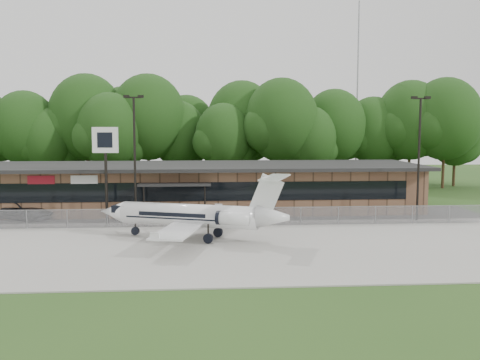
{
  "coord_description": "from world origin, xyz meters",
  "views": [
    {
      "loc": [
        0.27,
        -25.99,
        7.8
      ],
      "look_at": [
        2.99,
        12.0,
        3.97
      ],
      "focal_mm": 40.0,
      "sensor_mm": 36.0,
      "label": 1
    }
  ],
  "objects": [
    {
      "name": "parking_lot",
      "position": [
        0.0,
        19.5,
        0.03
      ],
      "size": [
        50.0,
        9.0,
        0.06
      ],
      "primitive_type": "cube",
      "color": "#383835",
      "rests_on": "ground"
    },
    {
      "name": "terminal",
      "position": [
        -0.0,
        23.94,
        2.18
      ],
      "size": [
        41.0,
        11.65,
        4.3
      ],
      "color": "brown",
      "rests_on": "ground"
    },
    {
      "name": "pole_sign",
      "position": [
        -7.32,
        16.8,
        5.93
      ],
      "size": [
        2.04,
        0.39,
        7.75
      ],
      "rotation": [
        0.0,
        0.0,
        -0.08
      ],
      "color": "black",
      "rests_on": "ground"
    },
    {
      "name": "fence",
      "position": [
        0.0,
        15.0,
        0.78
      ],
      "size": [
        46.0,
        0.04,
        1.52
      ],
      "color": "gray",
      "rests_on": "ground"
    },
    {
      "name": "ground",
      "position": [
        0.0,
        0.0,
        0.0
      ],
      "size": [
        160.0,
        160.0,
        0.0
      ],
      "primitive_type": "plane",
      "color": "#294C1B",
      "rests_on": "ground"
    },
    {
      "name": "treeline",
      "position": [
        0.0,
        42.0,
        7.5
      ],
      "size": [
        72.0,
        12.0,
        15.0
      ],
      "primitive_type": null,
      "color": "#18320F",
      "rests_on": "ground"
    },
    {
      "name": "radio_mast",
      "position": [
        22.0,
        48.0,
        12.5
      ],
      "size": [
        0.2,
        0.2,
        25.0
      ],
      "primitive_type": "cylinder",
      "color": "gray",
      "rests_on": "ground"
    },
    {
      "name": "suv",
      "position": [
        -14.88,
        19.61,
        0.79
      ],
      "size": [
        6.28,
        4.79,
        1.59
      ],
      "primitive_type": "imported",
      "rotation": [
        0.0,
        0.0,
        1.14
      ],
      "color": "#2E2E30",
      "rests_on": "ground"
    },
    {
      "name": "light_pole_right",
      "position": [
        18.0,
        16.5,
        5.98
      ],
      "size": [
        1.55,
        0.3,
        10.23
      ],
      "color": "black",
      "rests_on": "ground"
    },
    {
      "name": "light_pole_mid",
      "position": [
        -5.0,
        16.5,
        5.98
      ],
      "size": [
        1.55,
        0.3,
        10.23
      ],
      "color": "black",
      "rests_on": "ground"
    },
    {
      "name": "apron",
      "position": [
        0.0,
        8.0,
        0.04
      ],
      "size": [
        64.0,
        18.0,
        0.08
      ],
      "primitive_type": "cube",
      "color": "#9E9B93",
      "rests_on": "ground"
    },
    {
      "name": "business_jet",
      "position": [
        -0.16,
        10.22,
        1.67
      ],
      "size": [
        13.66,
        12.23,
        4.66
      ],
      "rotation": [
        0.0,
        0.0,
        -0.34
      ],
      "color": "white",
      "rests_on": "ground"
    }
  ]
}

